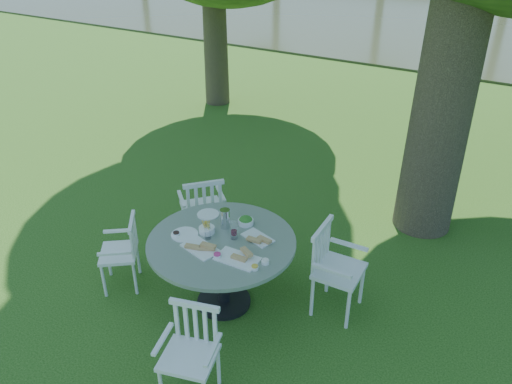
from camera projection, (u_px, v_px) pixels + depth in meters
ground at (247, 262)px, 5.87m from camera, size 140.00×140.00×0.00m
table at (222, 252)px, 4.94m from camera, size 1.46×1.46×0.80m
chair_ne at (331, 262)px, 4.95m from camera, size 0.47×0.50×0.95m
chair_nw at (203, 207)px, 5.89m from camera, size 0.65×0.65×0.94m
chair_sw at (126, 248)px, 5.29m from camera, size 0.56×0.56×0.82m
chair_se at (192, 344)px, 4.09m from camera, size 0.53×0.51×0.85m
tableware at (222, 233)px, 4.91m from camera, size 1.09×0.82×0.21m
river at (511, 1)px, 23.03m from camera, size 100.00×28.00×0.12m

